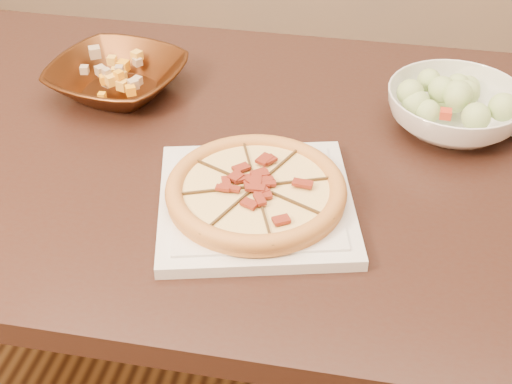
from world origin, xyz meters
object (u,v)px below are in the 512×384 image
dining_table (220,197)px  plate (256,203)px  bronze_bowl (118,78)px  pizza (256,190)px  salad_bowl (454,110)px

dining_table → plate: (0.09, -0.15, 0.12)m
bronze_bowl → plate: bearing=-40.8°
pizza → salad_bowl: salad_bowl is taller
dining_table → pizza: size_ratio=5.16×
bronze_bowl → salad_bowl: (0.59, 0.01, 0.01)m
plate → bronze_bowl: bronze_bowl is taller
pizza → salad_bowl: 0.39m
dining_table → salad_bowl: size_ratio=5.93×
bronze_bowl → salad_bowl: salad_bowl is taller
dining_table → salad_bowl: salad_bowl is taller
dining_table → plate: bearing=-57.1°
plate → bronze_bowl: (-0.31, 0.27, 0.02)m
plate → salad_bowl: (0.28, 0.28, 0.02)m
bronze_bowl → pizza: bearing=-40.8°
plate → salad_bowl: 0.39m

